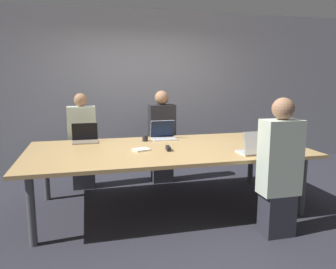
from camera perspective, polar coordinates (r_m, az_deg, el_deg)
ground_plane at (r=4.32m, az=-0.23°, el=-12.43°), size 24.00×24.00×0.00m
curtain_wall at (r=5.93m, az=-4.83°, el=7.57°), size 12.00×0.06×2.80m
conference_table at (r=4.10m, az=-0.24°, el=-3.02°), size 3.39×1.63×0.77m
laptop_far_left at (r=4.57m, az=-14.25°, el=-0.37°), size 0.35×0.25×0.26m
person_far_left at (r=5.01m, az=-14.65°, el=-1.43°), size 0.40×0.24×1.42m
laptop_near_right at (r=3.87m, az=15.15°, el=-2.20°), size 0.36×0.27×0.27m
person_near_right at (r=3.57m, az=18.83°, el=-5.82°), size 0.40×0.24×1.45m
cup_near_right at (r=4.08m, az=17.81°, el=-2.10°), size 0.07×0.07×0.10m
laptop_far_center at (r=4.64m, az=-0.82°, el=0.12°), size 0.35×0.26×0.26m
person_far_center at (r=5.14m, az=-1.08°, el=-0.62°), size 0.40×0.24×1.44m
cup_far_center at (r=4.51m, az=-4.01°, el=-0.64°), size 0.08×0.08×0.08m
stapler at (r=3.94m, az=0.04°, el=-2.43°), size 0.06×0.15×0.05m
notebook at (r=3.95m, az=-4.64°, el=-2.63°), size 0.22×0.21×0.02m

